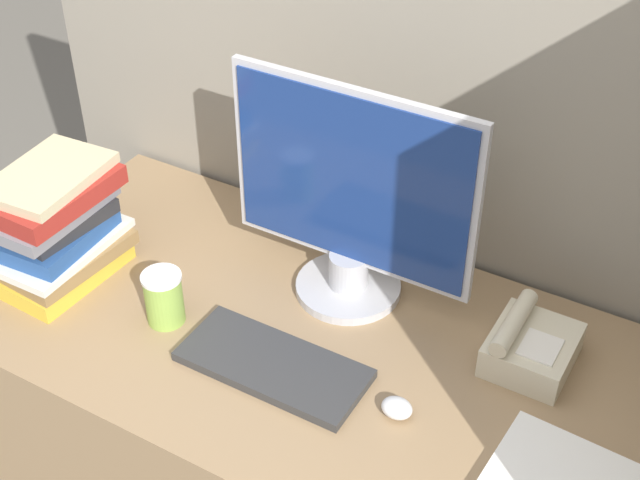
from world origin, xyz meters
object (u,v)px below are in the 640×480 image
Objects in this scene: desk_telephone at (530,347)px; keyboard at (273,365)px; coffee_cup at (164,298)px; book_stack at (53,226)px; monitor at (351,206)px; mouse at (397,408)px.

keyboard is at bearing -147.71° from desk_telephone.
keyboard is at bearing -1.86° from coffee_cup.
coffee_cup is at bearing -159.50° from desk_telephone.
desk_telephone is (1.00, 0.25, -0.08)m from book_stack.
monitor is 0.65m from book_stack.
book_stack is 1.66× the size of desk_telephone.
monitor is 0.43m from coffee_cup.
monitor is 9.01× the size of mouse.
mouse is at bearing 0.70° from coffee_cup.
monitor reaches higher than book_stack.
book_stack is at bearing -155.90° from monitor.
coffee_cup is at bearing -136.00° from monitor.
keyboard is 0.26m from mouse.
mouse is at bearing -47.29° from monitor.
book_stack is (-0.59, -0.26, -0.10)m from monitor.
book_stack is 1.03m from desk_telephone.
coffee_cup is (-0.53, -0.01, 0.04)m from mouse.
desk_telephone is (0.16, 0.25, 0.02)m from mouse.
book_stack is (-0.57, 0.02, 0.11)m from keyboard.
desk_telephone is at bearing -2.02° from monitor.
monitor is 3.01× the size of desk_telephone.
book_stack is (-0.83, 0.01, 0.11)m from mouse.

